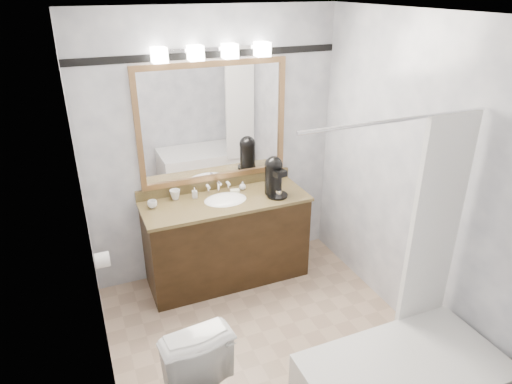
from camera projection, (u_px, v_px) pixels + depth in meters
room at (272, 207)px, 3.15m from camera, size 2.42×2.62×2.52m
vanity at (227, 238)px, 4.34m from camera, size 1.53×0.58×0.97m
mirror at (214, 123)px, 4.12m from camera, size 1.40×0.04×1.10m
vanity_light_bar at (213, 51)px, 3.81m from camera, size 1.02×0.14×0.12m
accent_stripe at (210, 54)px, 3.88m from camera, size 2.40×0.01×0.06m
bathtub at (403, 380)px, 3.00m from camera, size 1.30×0.75×1.96m
tp_roll at (102, 260)px, 3.54m from camera, size 0.11×0.12×0.12m
coffee_maker at (274, 175)px, 4.20m from camera, size 0.19×0.24×0.37m
cup_left at (152, 204)px, 4.01m from camera, size 0.11×0.11×0.07m
cup_right at (175, 194)px, 4.17m from camera, size 0.13×0.13×0.09m
soap_bottle_a at (195, 193)px, 4.19m from camera, size 0.05×0.05×0.10m
soap_bottle_b at (243, 186)px, 4.36m from camera, size 0.07×0.07×0.08m
soap_bar at (235, 191)px, 4.31m from camera, size 0.09×0.06×0.03m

